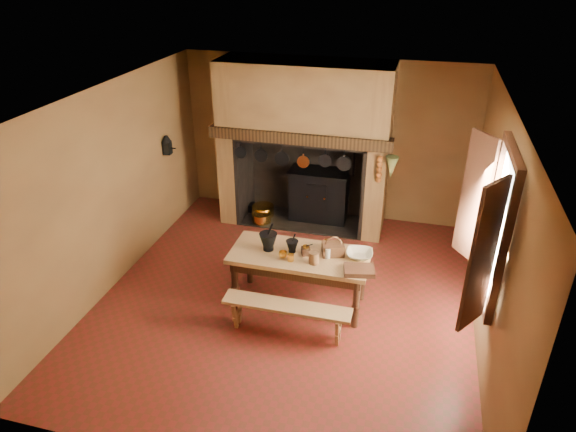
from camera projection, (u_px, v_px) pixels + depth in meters
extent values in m
plane|color=maroon|center=(286.00, 298.00, 7.16)|extent=(5.50, 5.50, 0.00)
plane|color=silver|center=(286.00, 100.00, 5.86)|extent=(5.50, 5.50, 0.00)
cube|color=olive|center=(327.00, 140.00, 8.87)|extent=(5.00, 0.02, 2.80)
cube|color=olive|center=(111.00, 188.00, 7.08)|extent=(0.02, 5.50, 2.80)
cube|color=olive|center=(494.00, 234.00, 5.95)|extent=(0.02, 5.50, 2.80)
cube|color=olive|center=(199.00, 357.00, 4.16)|extent=(5.00, 0.02, 2.80)
cube|color=olive|center=(234.00, 140.00, 8.83)|extent=(0.30, 0.90, 2.80)
cube|color=olive|center=(380.00, 153.00, 8.27)|extent=(0.30, 0.90, 2.80)
cube|color=olive|center=(305.00, 99.00, 8.18)|extent=(2.20, 0.90, 1.20)
cube|color=#321E0D|center=(299.00, 138.00, 8.07)|extent=(2.95, 0.22, 0.18)
cube|color=black|center=(309.00, 171.00, 9.19)|extent=(2.20, 0.06, 1.60)
cube|color=black|center=(303.00, 220.00, 9.20)|extent=(2.20, 0.90, 0.02)
cube|color=black|center=(319.00, 196.00, 9.06)|extent=(1.00, 0.50, 0.90)
cube|color=black|center=(320.00, 172.00, 8.83)|extent=(1.04, 0.54, 0.04)
cube|color=black|center=(316.00, 197.00, 8.79)|extent=(0.35, 0.02, 0.45)
cylinder|color=black|center=(353.00, 156.00, 8.57)|extent=(0.10, 0.10, 0.70)
cylinder|color=gold|center=(307.00, 197.00, 8.81)|extent=(0.03, 0.03, 0.03)
cylinder|color=gold|center=(325.00, 198.00, 8.74)|extent=(0.03, 0.03, 0.03)
cylinder|color=gold|center=(263.00, 211.00, 9.32)|extent=(0.40, 0.40, 0.20)
cylinder|color=gold|center=(262.00, 218.00, 9.10)|extent=(0.34, 0.34, 0.18)
cube|color=black|center=(254.00, 208.00, 9.46)|extent=(0.18, 0.18, 0.16)
cone|color=#576530|center=(391.00, 168.00, 7.79)|extent=(0.20, 0.20, 0.35)
cube|color=white|center=(501.00, 227.00, 5.47)|extent=(0.02, 1.00, 1.60)
cube|color=#371B11|center=(514.00, 152.00, 5.09)|extent=(0.08, 1.16, 0.08)
cube|color=#371B11|center=(484.00, 291.00, 5.87)|extent=(0.08, 1.16, 0.08)
cube|color=#371B11|center=(483.00, 257.00, 4.94)|extent=(0.29, 0.39, 1.60)
cube|color=#371B11|center=(474.00, 198.00, 6.11)|extent=(0.29, 0.39, 1.60)
cube|color=black|center=(167.00, 148.00, 8.36)|extent=(0.12, 0.12, 0.22)
cone|color=black|center=(166.00, 139.00, 8.29)|extent=(0.16, 0.16, 0.10)
cylinder|color=black|center=(172.00, 148.00, 8.34)|extent=(0.12, 0.02, 0.02)
cube|color=tan|center=(300.00, 256.00, 6.73)|extent=(1.82, 0.81, 0.06)
cube|color=#371B11|center=(300.00, 262.00, 6.77)|extent=(1.70, 0.69, 0.14)
cylinder|color=#371B11|center=(235.00, 284.00, 6.83)|extent=(0.09, 0.09, 0.73)
cylinder|color=#371B11|center=(356.00, 303.00, 6.47)|extent=(0.09, 0.09, 0.73)
cylinder|color=#371B11|center=(249.00, 260.00, 7.35)|extent=(0.09, 0.09, 0.73)
cylinder|color=#371B11|center=(362.00, 277.00, 6.99)|extent=(0.09, 0.09, 0.73)
cube|color=tan|center=(287.00, 306.00, 6.31)|extent=(1.61, 0.28, 0.04)
cube|color=tan|center=(311.00, 252.00, 7.51)|extent=(1.45, 0.25, 0.04)
cylinder|color=black|center=(268.00, 248.00, 6.79)|extent=(0.14, 0.14, 0.04)
cone|color=black|center=(268.00, 240.00, 6.74)|extent=(0.24, 0.24, 0.20)
cylinder|color=black|center=(270.00, 229.00, 6.65)|extent=(0.10, 0.04, 0.20)
cylinder|color=black|center=(292.00, 251.00, 6.75)|extent=(0.10, 0.10, 0.03)
cone|color=black|center=(292.00, 245.00, 6.71)|extent=(0.17, 0.17, 0.14)
cylinder|color=black|center=(294.00, 238.00, 6.65)|extent=(0.07, 0.04, 0.13)
cube|color=#371B11|center=(306.00, 251.00, 6.67)|extent=(0.14, 0.14, 0.11)
cylinder|color=gold|center=(306.00, 247.00, 6.64)|extent=(0.08, 0.08, 0.03)
cylinder|color=black|center=(309.00, 245.00, 6.61)|extent=(0.09, 0.05, 0.03)
cylinder|color=gold|center=(291.00, 258.00, 6.54)|extent=(0.11, 0.11, 0.09)
cylinder|color=gold|center=(326.00, 243.00, 6.86)|extent=(0.11, 0.11, 0.10)
imported|color=beige|center=(359.00, 254.00, 6.62)|extent=(0.39, 0.39, 0.08)
cylinder|color=#55371F|center=(314.00, 258.00, 6.47)|extent=(0.17, 0.17, 0.16)
cylinder|color=beige|center=(327.00, 253.00, 6.59)|extent=(0.08, 0.08, 0.14)
cube|color=#4B2816|center=(333.00, 249.00, 6.66)|extent=(0.33, 0.28, 0.16)
torus|color=#4B2816|center=(333.00, 244.00, 6.62)|extent=(0.22, 0.09, 0.22)
cube|color=#371B11|center=(359.00, 270.00, 6.31)|extent=(0.42, 0.33, 0.06)
imported|color=gold|center=(283.00, 255.00, 6.61)|extent=(0.15, 0.15, 0.09)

